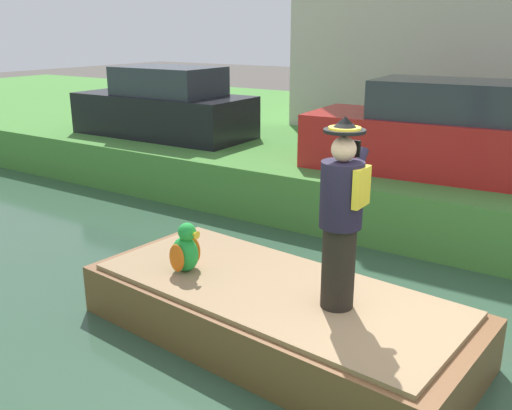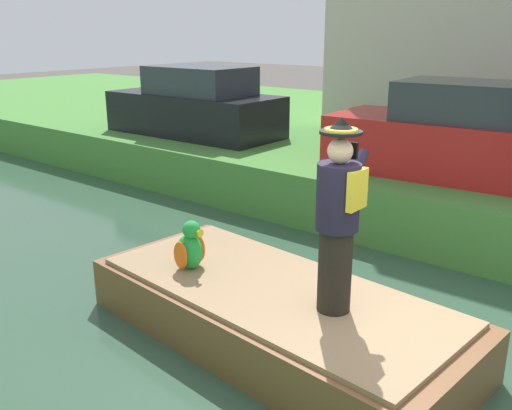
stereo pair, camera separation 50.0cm
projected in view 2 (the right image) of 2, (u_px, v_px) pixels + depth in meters
ground_plane at (390, 396)px, 5.31m from camera, size 80.00×80.00×0.00m
canal_water at (390, 391)px, 5.30m from camera, size 6.01×48.00×0.10m
boat at (274, 313)px, 6.01m from camera, size 2.17×4.34×0.61m
person_pirate at (338, 218)px, 5.18m from camera, size 0.61×0.42×1.85m
parrot_plush at (190, 248)px, 6.31m from camera, size 0.36×0.35×0.57m
parked_car_red at (459, 137)px, 9.01m from camera, size 1.99×4.12×1.50m
parked_car_dark at (195, 106)px, 12.55m from camera, size 1.78×4.03×1.50m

